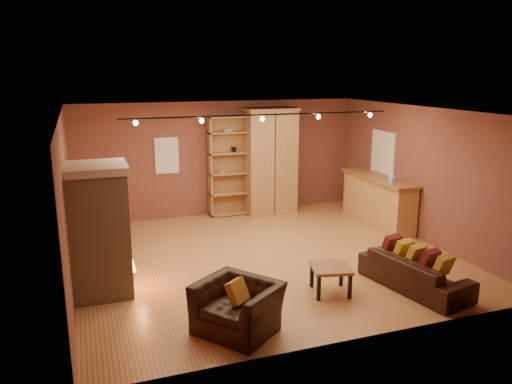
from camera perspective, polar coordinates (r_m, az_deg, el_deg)
name	(u,v)px	position (r m, az deg, el deg)	size (l,w,h in m)	color
floor	(266,257)	(9.75, 1.10, -7.42)	(7.00, 7.00, 0.00)	#9C6437
ceiling	(266,111)	(9.12, 1.18, 9.21)	(7.00, 7.00, 0.00)	brown
back_wall	(219,159)	(12.37, -4.20, 3.83)	(7.00, 0.02, 2.80)	brown
left_wall	(67,203)	(8.77, -20.79, -1.16)	(0.02, 6.50, 2.80)	brown
right_wall	(422,174)	(11.04, 18.40, 1.97)	(0.02, 6.50, 2.80)	brown
fireplace	(99,230)	(8.28, -17.46, -4.20)	(1.01, 0.98, 2.12)	tan
back_window	(167,156)	(12.05, -10.17, 4.12)	(0.56, 0.04, 0.86)	white
bookcase	(228,165)	(12.32, -3.22, 3.09)	(1.00, 0.39, 2.46)	tan
armoire	(270,161)	(12.44, 1.63, 3.56)	(1.29, 0.73, 2.64)	tan
bar_counter	(378,200)	(11.92, 13.76, -0.94)	(0.64, 2.39, 1.14)	tan
tissue_box	(393,178)	(11.27, 15.35, 1.55)	(0.12, 0.12, 0.22)	#84B8D4
right_window	(383,152)	(12.10, 14.33, 4.42)	(0.05, 0.90, 1.00)	white
loveseat	(415,266)	(8.67, 17.70, -8.10)	(0.91, 1.98, 0.78)	black
armchair	(238,299)	(6.99, -2.12, -12.14)	(1.20, 1.27, 0.93)	black
coffee_table	(331,270)	(8.21, 8.54, -8.84)	(0.72, 0.72, 0.46)	#966036
track_rail	(262,116)	(9.32, 0.74, 8.63)	(5.20, 0.09, 0.13)	black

